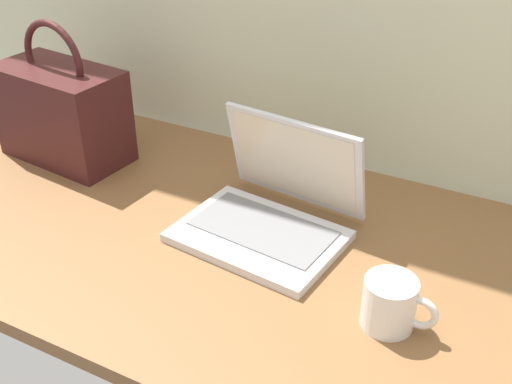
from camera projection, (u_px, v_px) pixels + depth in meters
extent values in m
cube|color=brown|center=(258.00, 252.00, 1.22)|extent=(1.60, 0.76, 0.03)
cube|color=silver|center=(258.00, 236.00, 1.23)|extent=(0.33, 0.25, 0.02)
cube|color=slate|center=(263.00, 228.00, 1.23)|extent=(0.28, 0.17, 0.00)
cube|color=silver|center=(295.00, 161.00, 1.27)|extent=(0.30, 0.09, 0.20)
cube|color=beige|center=(294.00, 161.00, 1.26)|extent=(0.27, 0.07, 0.17)
cylinder|color=white|center=(389.00, 303.00, 1.01)|extent=(0.09, 0.09, 0.09)
torus|color=white|center=(419.00, 313.00, 0.99)|extent=(0.06, 0.01, 0.06)
cylinder|color=brown|center=(392.00, 285.00, 0.99)|extent=(0.08, 0.08, 0.00)
cube|color=#3F1919|center=(63.00, 114.00, 1.47)|extent=(0.31, 0.19, 0.22)
torus|color=#3F1919|center=(53.00, 60.00, 1.41)|extent=(0.18, 0.03, 0.18)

